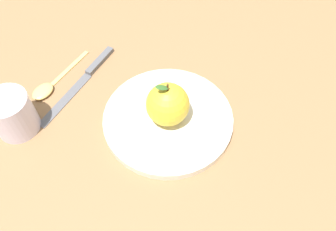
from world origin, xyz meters
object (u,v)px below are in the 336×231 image
at_px(cup, 11,113).
at_px(spoon, 49,86).
at_px(knife, 85,77).
at_px(apple, 168,104).
at_px(dinner_plate, 168,119).

height_order(cup, spoon, cup).
bearing_deg(spoon, knife, -178.80).
relative_size(apple, knife, 0.51).
xyz_separation_m(dinner_plate, cup, (0.27, -0.08, 0.03)).
bearing_deg(knife, dinner_plate, 128.20).
bearing_deg(apple, knife, -52.20).
height_order(dinner_plate, knife, dinner_plate).
distance_m(apple, knife, 0.21).
bearing_deg(cup, spoon, -129.96).
bearing_deg(dinner_plate, apple, 43.54).
height_order(knife, spoon, spoon).
bearing_deg(apple, cup, -17.18).
xyz_separation_m(cup, knife, (-0.14, -0.08, -0.04)).
relative_size(cup, knife, 0.43).
xyz_separation_m(apple, cup, (0.26, -0.08, -0.01)).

